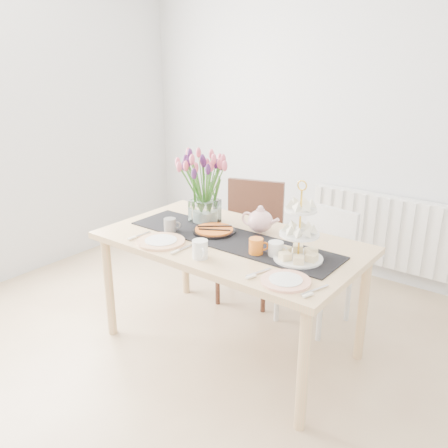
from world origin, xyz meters
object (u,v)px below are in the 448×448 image
Objects in this scene: cream_jug at (276,249)px; radiator at (381,230)px; tulip_vase at (204,176)px; mug_grey at (170,225)px; cake_stand at (299,241)px; plate_right at (286,281)px; mug_white at (200,249)px; chair_white at (321,258)px; teapot at (260,221)px; chair_brown at (251,231)px; mug_orange at (256,247)px; tart_tin at (214,231)px; plate_left at (161,241)px; dining_table at (231,251)px.

radiator is at bearing 83.08° from cream_jug.
mug_grey is (-0.06, -0.28, -0.28)m from tulip_vase.
plate_right is at bearing -73.30° from cake_stand.
tulip_vase reaches higher than cake_stand.
chair_white is at bearing 108.53° from mug_white.
teapot is at bearing 7.86° from tulip_vase.
plate_right is (0.48, -0.50, -0.07)m from teapot.
chair_brown is (-0.73, -0.84, 0.08)m from radiator.
mug_orange is (-0.16, -1.63, 0.35)m from radiator.
chair_brown is at bearing 104.26° from tart_tin.
mug_white reaches higher than mug_orange.
tulip_vase is 0.38m from tart_tin.
plate_left is at bearing 156.70° from mug_orange.
mug_orange is (-0.10, -0.05, 0.01)m from cream_jug.
tulip_vase is at bearing 144.75° from tart_tin.
teapot is at bearing -103.87° from radiator.
cake_stand reaches higher than cream_jug.
teapot is at bearing 150.17° from cake_stand.
tulip_vase reaches higher than cream_jug.
plate_right is (0.88, -0.99, 0.23)m from chair_brown.
mug_grey is at bearing -115.46° from radiator.
chair_brown is at bearing 89.10° from tulip_vase.
mug_orange is at bearing -64.68° from teapot.
cream_jug is 0.42m from mug_white.
mug_white reaches higher than mug_grey.
plate_right is (0.27, -0.97, 0.29)m from chair_white.
tulip_vase is at bearing 38.56° from mug_grey.
radiator is 1.88m from mug_grey.
chair_brown is 9.33× the size of mug_orange.
mug_grey is (-0.68, -0.81, 0.33)m from chair_white.
mug_grey is 0.32× the size of plate_left.
cream_jug is (-0.13, -0.03, -0.07)m from cake_stand.
cake_stand is at bearing -2.98° from dining_table.
dining_table is 0.35m from mug_white.
mug_white is 0.32m from mug_orange.
mug_orange is at bearing -95.50° from radiator.
cake_stand is at bearing 106.70° from plate_right.
mug_white is at bearing -176.90° from mug_orange.
tart_tin is at bearing 150.33° from mug_white.
tulip_vase is 0.76m from cream_jug.
radiator is at bearing 94.77° from plate_right.
mug_orange is (0.17, -0.30, -0.03)m from teapot.
tart_tin is at bearing 175.69° from cake_stand.
radiator is 1.63m from cream_jug.
tulip_vase is (-0.73, -1.39, 0.62)m from radiator.
cream_jug reaches higher than radiator.
chair_brown is 0.70m from teapot.
teapot is (-0.40, 0.23, -0.03)m from cake_stand.
tulip_vase is at bearing -176.36° from teapot.
tart_tin is at bearing 171.41° from dining_table.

